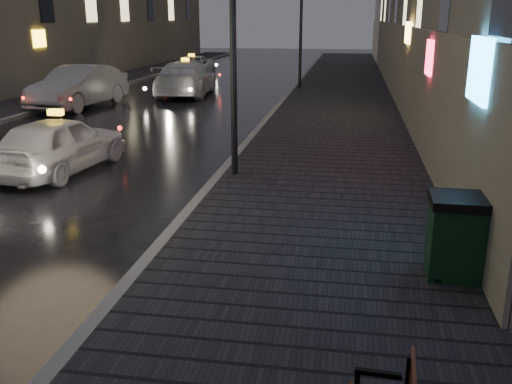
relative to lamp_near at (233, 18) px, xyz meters
The scene contains 12 objects.
ground 7.18m from the lamp_near, 107.14° to the right, with size 120.00×120.00×0.00m, color black.
sidewalk 15.52m from the lamp_near, 82.22° to the left, with size 4.60×58.00×0.15m, color black.
curb 15.39m from the lamp_near, 91.34° to the left, with size 0.20×58.00×0.15m, color slate.
sidewalk_far 18.65m from the lamp_near, 125.12° to the left, with size 2.40×58.00×0.15m, color black.
curb_far 17.95m from the lamp_near, 121.66° to the left, with size 0.20×58.00×0.15m, color slate.
lamp_near is the anchor object (origin of this frame).
lamp_far 16.00m from the lamp_near, 90.00° to the left, with size 0.36×0.36×5.28m.
trash_bin 6.68m from the lamp_near, 49.52° to the right, with size 0.75×0.75×1.12m.
taxi_near 5.05m from the lamp_near, behind, with size 1.59×3.95×1.35m, color white.
car_left_mid 12.87m from the lamp_near, 131.05° to the left, with size 1.74×4.98×1.64m, color #929198.
taxi_mid 14.82m from the lamp_near, 110.28° to the left, with size 2.19×5.40×1.57m, color white.
taxi_far 22.22m from the lamp_near, 107.97° to the left, with size 2.15×4.65×1.29m, color white.
Camera 1 is at (4.32, -6.06, 3.53)m, focal length 40.00 mm.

